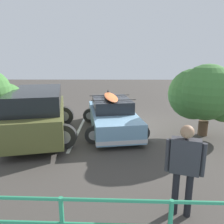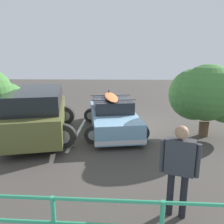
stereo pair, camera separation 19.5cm
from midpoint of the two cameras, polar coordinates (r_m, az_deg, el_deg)
ground_plane at (r=10.03m, az=5.02°, el=-3.71°), size 44.00×44.00×0.02m
parking_stripe at (r=9.58m, az=-7.92°, el=-4.58°), size 0.12×4.81×0.00m
sedan_car at (r=9.29m, az=0.69°, el=-0.87°), size 2.83×4.68×1.63m
suv_car at (r=8.96m, az=-18.06°, el=-0.01°), size 3.36×5.02×1.86m
person_bystander at (r=4.37m, az=18.42°, el=-12.72°), size 0.69×0.37×1.85m
railing_fence at (r=3.77m, az=-13.43°, el=-24.95°), size 9.87×0.35×1.01m
bush_near_left at (r=8.77m, az=23.80°, el=3.93°), size 2.81×2.43×2.83m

